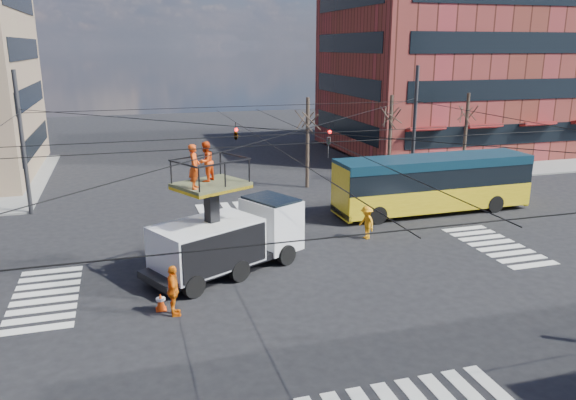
{
  "coord_description": "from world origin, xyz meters",
  "views": [
    {
      "loc": [
        -6.74,
        -21.37,
        9.19
      ],
      "look_at": [
        0.31,
        2.28,
        2.41
      ],
      "focal_mm": 35.0,
      "sensor_mm": 36.0,
      "label": 1
    }
  ],
  "objects_px": {
    "worker_ground": "(173,291)",
    "flagger": "(367,223)",
    "traffic_cone": "(161,301)",
    "city_bus": "(433,183)",
    "utility_truck": "(228,227)"
  },
  "relations": [
    {
      "from": "flagger",
      "to": "traffic_cone",
      "type": "bearing_deg",
      "value": -74.87
    },
    {
      "from": "traffic_cone",
      "to": "flagger",
      "type": "distance_m",
      "value": 11.48
    },
    {
      "from": "traffic_cone",
      "to": "flagger",
      "type": "bearing_deg",
      "value": 25.98
    },
    {
      "from": "traffic_cone",
      "to": "flagger",
      "type": "height_order",
      "value": "flagger"
    },
    {
      "from": "utility_truck",
      "to": "city_bus",
      "type": "bearing_deg",
      "value": -4.23
    },
    {
      "from": "worker_ground",
      "to": "flagger",
      "type": "xyz_separation_m",
      "value": [
        9.89,
        5.6,
        -0.1
      ]
    },
    {
      "from": "traffic_cone",
      "to": "worker_ground",
      "type": "bearing_deg",
      "value": -53.39
    },
    {
      "from": "utility_truck",
      "to": "city_bus",
      "type": "height_order",
      "value": "utility_truck"
    },
    {
      "from": "utility_truck",
      "to": "traffic_cone",
      "type": "distance_m",
      "value": 4.55
    },
    {
      "from": "utility_truck",
      "to": "city_bus",
      "type": "xyz_separation_m",
      "value": [
        12.74,
        5.32,
        -0.21
      ]
    },
    {
      "from": "utility_truck",
      "to": "flagger",
      "type": "height_order",
      "value": "utility_truck"
    },
    {
      "from": "city_bus",
      "to": "traffic_cone",
      "type": "height_order",
      "value": "city_bus"
    },
    {
      "from": "utility_truck",
      "to": "worker_ground",
      "type": "xyz_separation_m",
      "value": [
        -2.65,
        -3.52,
        -1.01
      ]
    },
    {
      "from": "utility_truck",
      "to": "flagger",
      "type": "relative_size",
      "value": 4.4
    },
    {
      "from": "traffic_cone",
      "to": "flagger",
      "type": "relative_size",
      "value": 0.39
    }
  ]
}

